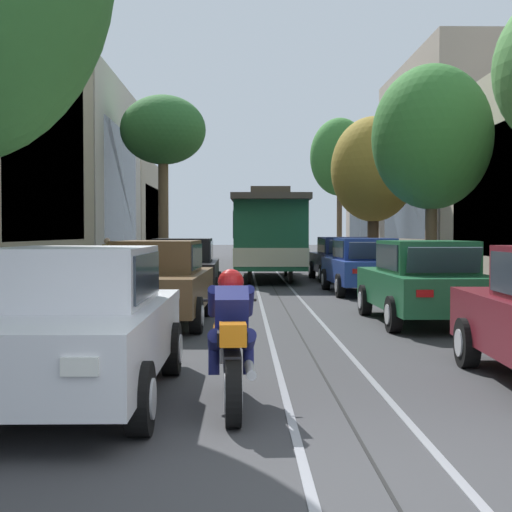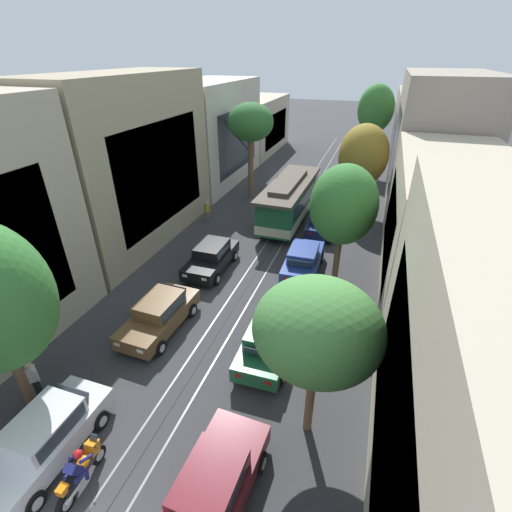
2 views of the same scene
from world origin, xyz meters
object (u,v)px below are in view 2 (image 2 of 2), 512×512
Objects in this scene: parked_car_black_mid_left at (212,257)px; parked_car_green_second_right at (269,339)px; street_tree_kerb_right_mid at (363,156)px; parked_car_white_near_left at (45,438)px; street_tree_kerb_right_second at (344,205)px; parked_car_maroon_near_right at (213,488)px; cable_car_trolley at (288,202)px; parked_car_blue_mid_right at (303,260)px; street_tree_kerb_right_fourth at (376,109)px; motorcycle_with_rider at (80,471)px; street_tree_kerb_left_second at (250,123)px; pedestrian_on_left_pavement at (207,210)px; parked_car_brown_second_left at (159,314)px; pedestrian_on_right_pavement at (33,377)px; street_tree_kerb_right_near at (317,331)px; parked_car_navy_fourth_right at (322,221)px.

parked_car_green_second_right is (5.05, -5.48, 0.00)m from parked_car_black_mid_left.
parked_car_white_near_left is at bearing -107.43° from street_tree_kerb_right_mid.
street_tree_kerb_right_second is at bearing 74.38° from parked_car_green_second_right.
cable_car_trolley is at bearing 98.11° from parked_car_maroon_near_right.
parked_car_blue_mid_right is 0.52× the size of street_tree_kerb_right_fourth.
street_tree_kerb_right_mid reaches higher than motorcycle_with_rider.
parked_car_green_second_right is 13.36m from cable_car_trolley.
parked_car_black_mid_left is at bearing -107.41° from street_tree_kerb_right_fourth.
parked_car_white_near_left is 0.57× the size of street_tree_kerb_left_second.
parked_car_white_near_left is 2.81× the size of pedestrian_on_left_pavement.
cable_car_trolley is at bearing 71.45° from parked_car_black_mid_left.
street_tree_kerb_left_second reaches higher than parked_car_brown_second_left.
cable_car_trolley is (-2.47, 6.26, 0.86)m from parked_car_blue_mid_right.
street_tree_kerb_left_second is 25.10m from motorcycle_with_rider.
parked_car_black_mid_left is at bearing -62.84° from pedestrian_on_left_pavement.
parked_car_maroon_near_right is 0.58× the size of street_tree_kerb_left_second.
parked_car_green_second_right is at bearing -89.80° from parked_car_blue_mid_right.
motorcycle_with_rider is at bearing -75.86° from pedestrian_on_left_pavement.
parked_car_green_second_right is at bearing -54.78° from pedestrian_on_left_pavement.
pedestrian_on_right_pavement is at bearing 142.45° from parked_car_white_near_left.
parked_car_green_second_right reaches higher than motorcycle_with_rider.
street_tree_kerb_right_second is at bearing -26.69° from pedestrian_on_left_pavement.
parked_car_brown_second_left is 0.66× the size of street_tree_kerb_right_mid.
street_tree_kerb_right_mid reaches higher than parked_car_white_near_left.
street_tree_kerb_right_near is at bearing -87.69° from street_tree_kerb_right_second.
street_tree_kerb_right_fourth is at bearing 80.71° from motorcycle_with_rider.
street_tree_kerb_right_near reaches higher than parked_car_blue_mid_right.
street_tree_kerb_right_near is (7.43, 3.45, 3.42)m from parked_car_white_near_left.
parked_car_black_mid_left is 24.73m from street_tree_kerb_right_fourth.
street_tree_kerb_right_fourth is at bearing 84.20° from parked_car_blue_mid_right.
cable_car_trolley reaches higher than parked_car_brown_second_left.
street_tree_kerb_right_mid reaches higher than parked_car_black_mid_left.
street_tree_kerb_left_second is at bearing 111.35° from parked_car_green_second_right.
street_tree_kerb_left_second is (-6.85, 10.76, 5.26)m from parked_car_blue_mid_right.
parked_car_maroon_near_right is at bearing -10.21° from pedestrian_on_right_pavement.
pedestrian_on_left_pavement is at bearing 115.57° from parked_car_maroon_near_right.
parked_car_green_second_right is at bearing -105.62° from street_tree_kerb_right_second.
parked_car_white_near_left is 0.66× the size of street_tree_kerb_right_mid.
parked_car_green_second_right is 1.00× the size of parked_car_blue_mid_right.
street_tree_kerb_left_second is 3.84× the size of motorcycle_with_rider.
parked_car_maroon_near_right is (5.45, 0.30, 0.00)m from parked_car_white_near_left.
parked_car_blue_mid_right is at bearing -68.48° from cable_car_trolley.
parked_car_navy_fourth_right is 17.04m from street_tree_kerb_right_fourth.
parked_car_maroon_near_right is 2.22× the size of motorcycle_with_rider.
street_tree_kerb_right_fourth is at bearing 72.59° from parked_car_black_mid_left.
parked_car_black_mid_left is 8.69m from parked_car_navy_fourth_right.
parked_car_maroon_near_right is (5.28, -11.47, 0.00)m from parked_car_black_mid_left.
street_tree_kerb_right_fourth is at bearing 90.06° from street_tree_kerb_right_near.
parked_car_white_near_left is 0.99× the size of parked_car_blue_mid_right.
parked_car_green_second_right is 0.99× the size of parked_car_navy_fourth_right.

